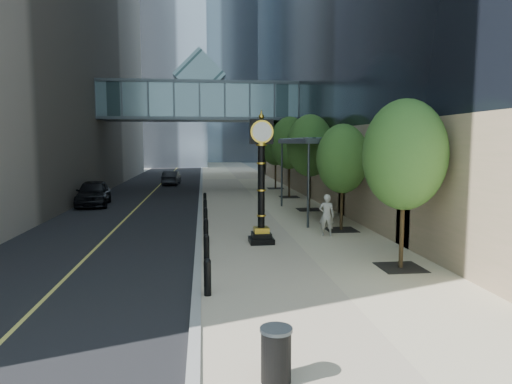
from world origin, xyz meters
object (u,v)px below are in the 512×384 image
trash_bin (276,357)px  car_near (93,193)px  pedestrian (327,215)px  car_far (172,178)px  street_clock (261,188)px

trash_bin → car_near: car_near is taller
car_near → pedestrian: bearing=-49.2°
trash_bin → car_near: 24.82m
pedestrian → car_far: (-8.42, 26.01, -0.29)m
car_near → trash_bin: bearing=-76.8°
pedestrian → car_near: size_ratio=0.38×
trash_bin → car_near: bearing=109.7°
street_clock → car_near: street_clock is taller
trash_bin → street_clock: bearing=84.1°
street_clock → car_near: size_ratio=1.06×
pedestrian → car_near: 17.01m
street_clock → pedestrian: size_ratio=2.82×
street_clock → car_far: bearing=100.2°
pedestrian → car_near: pedestrian is taller
trash_bin → pedestrian: 12.54m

